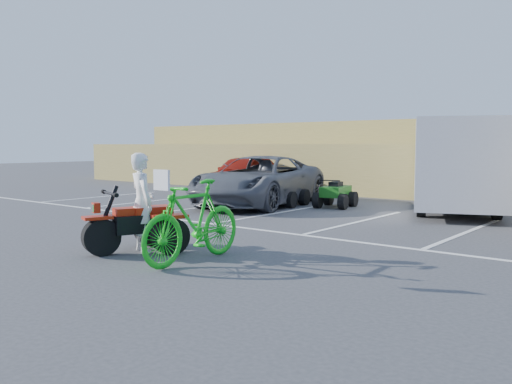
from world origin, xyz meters
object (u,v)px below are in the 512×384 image
Objects in this scene: red_car at (244,174)px; cargo_trailer at (456,163)px; red_trike_atv at (135,252)px; quad_atv_blue at (285,206)px; green_dirt_bike at (193,221)px; grey_pickup at (259,181)px; rider at (142,202)px; quad_atv_green at (335,207)px.

cargo_trailer is (8.80, -0.89, 0.66)m from red_car.
quad_atv_blue is (-2.26, 7.91, 0.00)m from red_trike_atv.
red_car reaches higher than quad_atv_blue.
grey_pickup is at bearing 118.84° from green_dirt_bike.
rider is 0.30× the size of cargo_trailer.
rider reaches higher than quad_atv_blue.
green_dirt_bike is 8.67m from quad_atv_blue.
cargo_trailer is at bearing 9.55° from quad_atv_green.
red_car reaches higher than green_dirt_bike.
grey_pickup is (-3.08, 7.37, -0.11)m from rider.
rider is 7.99m from grey_pickup.
cargo_trailer is 4.44× the size of quad_atv_green.
red_car is (-6.28, 10.46, -0.13)m from rider.
rider is 0.40× the size of red_car.
grey_pickup is (-3.03, 7.51, 0.80)m from red_trike_atv.
red_trike_atv is at bearing -94.46° from quad_atv_green.
rider is at bearing -94.02° from quad_atv_green.
red_car is 0.75× the size of cargo_trailer.
red_trike_atv is 1.59m from green_dirt_bike.
quad_atv_green is (1.50, 0.64, 0.00)m from quad_atv_blue.
red_trike_atv is 1.28× the size of quad_atv_green.
red_trike_atv is 0.29× the size of cargo_trailer.
red_trike_atv is 10.14m from cargo_trailer.
quad_atv_green is at bearing 13.88° from quad_atv_blue.
quad_atv_blue is at bearing 178.12° from cargo_trailer.
red_car is 5.89m from quad_atv_green.
green_dirt_bike is 9.71m from cargo_trailer.
red_trike_atv is 0.97× the size of rider.
cargo_trailer is 4.10× the size of quad_atv_blue.
grey_pickup reaches higher than quad_atv_blue.
grey_pickup reaches higher than green_dirt_bike.
quad_atv_green is at bearing 102.39° from green_dirt_bike.
red_trike_atv is at bearing -83.40° from quad_atv_blue.
grey_pickup is at bearing -164.91° from quad_atv_green.
rider is 9.91m from cargo_trailer.
grey_pickup reaches higher than red_car.
quad_atv_blue is (-2.32, 7.77, -0.91)m from rider.
red_car is (-6.23, 10.60, 0.78)m from red_trike_atv.
quad_atv_blue is at bearing 113.13° from green_dirt_bike.
green_dirt_bike reaches higher than quad_atv_blue.
quad_atv_blue is at bearing 127.02° from red_trike_atv.
red_trike_atv is 0.31× the size of grey_pickup.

